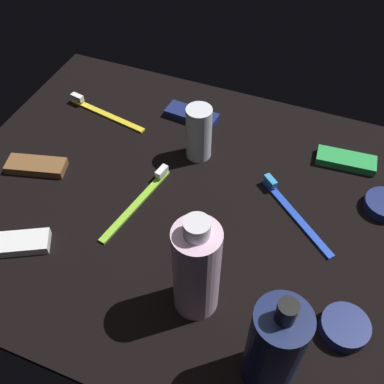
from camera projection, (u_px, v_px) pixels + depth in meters
The scene contains 13 objects.
ground_plane at pixel (192, 206), 75.34cm from camera, with size 84.00×64.00×1.20cm, color black.
lotion_bottle at pixel (274, 347), 51.00cm from camera, with size 6.42×6.42×18.07cm.
bodywash_bottle at pixel (196, 269), 56.98cm from camera, with size 6.17×6.17×18.33cm.
deodorant_stick at pixel (199, 133), 78.67cm from camera, with size 4.57×4.57×10.42cm, color silver.
toothbrush_lime at pixel (140, 199), 74.83cm from camera, with size 4.52×17.91×2.10cm.
toothbrush_blue at pixel (292, 210), 73.22cm from camera, with size 14.53×12.53×2.10cm.
toothbrush_yellow at pixel (102, 112), 89.70cm from camera, with size 17.91×4.49×2.10cm.
snack_bar_brown at pixel (36, 166), 79.61cm from camera, with size 10.40×4.00×1.50cm, color brown.
snack_bar_white at pixel (15, 244), 68.76cm from camera, with size 10.40×4.00×1.50cm, color white.
snack_bar_green at pixel (346, 160), 80.51cm from camera, with size 10.40×4.00×1.50cm, color green.
snack_bar_navy at pixel (192, 115), 88.75cm from camera, with size 10.40×4.00×1.50cm, color navy.
cream_tin_left at pixel (384, 205), 73.56cm from camera, with size 6.55×6.55×1.81cm, color navy.
cream_tin_right at pixel (345, 327), 59.66cm from camera, with size 6.53×6.53×2.03cm, color navy.
Camera 1 is at (17.57, -44.10, 57.96)cm, focal length 41.95 mm.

